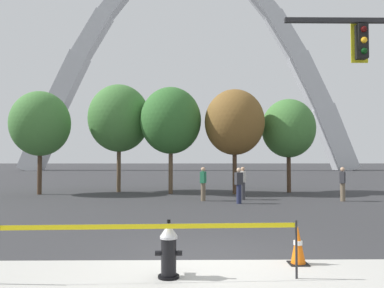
% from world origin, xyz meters
% --- Properties ---
extents(ground_plane, '(240.00, 240.00, 0.00)m').
position_xyz_m(ground_plane, '(0.00, 0.00, 0.00)').
color(ground_plane, '#333335').
extents(fire_hydrant, '(0.46, 0.48, 0.99)m').
position_xyz_m(fire_hydrant, '(-0.68, -1.16, 0.47)').
color(fire_hydrant, black).
rests_on(fire_hydrant, ground).
extents(caution_tape_barrier, '(4.94, 0.25, 0.99)m').
position_xyz_m(caution_tape_barrier, '(-0.98, -1.34, 0.67)').
color(caution_tape_barrier, '#232326').
rests_on(caution_tape_barrier, ground).
extents(traffic_cone_by_hydrant, '(0.36, 0.36, 0.73)m').
position_xyz_m(traffic_cone_by_hydrant, '(1.76, -0.38, 0.36)').
color(traffic_cone_by_hydrant, black).
rests_on(traffic_cone_by_hydrant, ground).
extents(monument_arch, '(53.68, 3.20, 36.67)m').
position_xyz_m(monument_arch, '(-0.00, 52.79, 16.21)').
color(monument_arch, silver).
rests_on(monument_arch, ground).
extents(tree_far_left, '(3.28, 3.28, 5.74)m').
position_xyz_m(tree_far_left, '(-8.56, 13.44, 3.93)').
color(tree_far_left, '#473323').
rests_on(tree_far_left, ground).
extents(tree_left_mid, '(3.66, 3.66, 6.41)m').
position_xyz_m(tree_left_mid, '(-4.44, 14.92, 4.39)').
color(tree_left_mid, brown).
rests_on(tree_left_mid, ground).
extents(tree_center_left, '(3.46, 3.46, 6.06)m').
position_xyz_m(tree_center_left, '(-1.30, 13.82, 4.15)').
color(tree_center_left, brown).
rests_on(tree_center_left, ground).
extents(tree_center_right, '(3.36, 3.36, 5.88)m').
position_xyz_m(tree_center_right, '(2.30, 13.48, 4.02)').
color(tree_center_right, '#473323').
rests_on(tree_center_right, ground).
extents(tree_right_mid, '(3.14, 3.14, 5.50)m').
position_xyz_m(tree_right_mid, '(5.62, 14.50, 3.76)').
color(tree_right_mid, '#473323').
rests_on(tree_right_mid, ground).
extents(pedestrian_walking_left, '(0.36, 0.39, 1.59)m').
position_xyz_m(pedestrian_walking_left, '(6.92, 9.99, 0.82)').
color(pedestrian_walking_left, brown).
rests_on(pedestrian_walking_left, ground).
extents(pedestrian_standing_center, '(0.32, 0.39, 1.59)m').
position_xyz_m(pedestrian_standing_center, '(0.39, 10.22, 0.82)').
color(pedestrian_standing_center, brown).
rests_on(pedestrian_standing_center, ground).
extents(pedestrian_walking_right, '(0.39, 0.33, 1.59)m').
position_xyz_m(pedestrian_walking_right, '(1.93, 9.13, 0.82)').
color(pedestrian_walking_right, '#232847').
rests_on(pedestrian_walking_right, ground).
extents(pedestrian_near_trees, '(0.35, 0.39, 1.59)m').
position_xyz_m(pedestrian_near_trees, '(2.34, 10.69, 0.82)').
color(pedestrian_near_trees, '#38383D').
rests_on(pedestrian_near_trees, ground).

